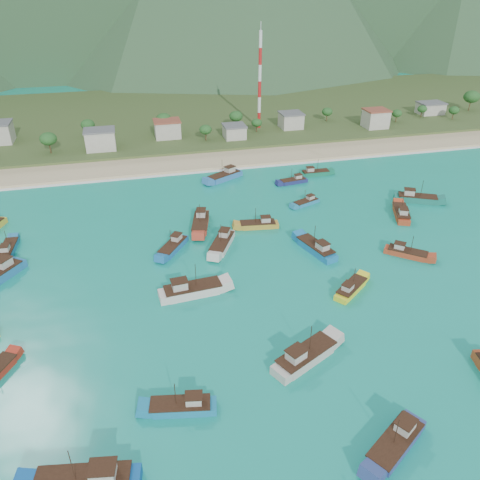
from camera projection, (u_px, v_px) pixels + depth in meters
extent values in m
plane|color=#0D9081|center=(232.00, 301.00, 91.52)|extent=(600.00, 600.00, 0.00)
cube|color=beige|center=(180.00, 163.00, 158.13)|extent=(400.00, 18.00, 1.20)
cube|color=#385123|center=(162.00, 117.00, 209.56)|extent=(400.00, 110.00, 2.40)
cube|color=white|center=(183.00, 173.00, 150.12)|extent=(400.00, 2.50, 0.08)
cube|color=beige|center=(0.00, 133.00, 170.95)|extent=(8.60, 9.39, 6.96)
cube|color=beige|center=(101.00, 140.00, 164.31)|extent=(10.08, 7.83, 6.59)
cube|color=beige|center=(167.00, 129.00, 176.49)|extent=(9.38, 7.83, 6.06)
cube|color=beige|center=(234.00, 132.00, 176.28)|extent=(7.70, 7.76, 4.46)
cube|color=beige|center=(291.00, 121.00, 187.61)|extent=(8.35, 8.05, 5.62)
cube|color=beige|center=(375.00, 119.00, 187.96)|extent=(8.81, 7.84, 6.70)
cube|color=beige|center=(430.00, 109.00, 206.78)|extent=(10.59, 7.58, 4.54)
cylinder|color=red|center=(259.00, 120.00, 187.83)|extent=(1.20, 1.20, 6.03)
cylinder|color=white|center=(259.00, 105.00, 184.84)|extent=(1.20, 1.20, 6.03)
cylinder|color=red|center=(260.00, 89.00, 181.85)|extent=(1.20, 1.20, 6.03)
cylinder|color=white|center=(260.00, 73.00, 178.86)|extent=(1.20, 1.20, 6.03)
cylinder|color=red|center=(260.00, 56.00, 175.88)|extent=(1.20, 1.20, 6.03)
cylinder|color=white|center=(261.00, 39.00, 172.89)|extent=(1.20, 1.20, 6.03)
cube|color=#B73A26|center=(201.00, 225.00, 117.92)|extent=(6.42, 12.56, 2.19)
cube|color=beige|center=(201.00, 213.00, 119.07)|extent=(2.81, 3.20, 1.78)
cylinder|color=#382114|center=(200.00, 213.00, 115.56)|extent=(0.12, 0.12, 4.93)
cube|color=teal|center=(306.00, 203.00, 129.68)|extent=(8.54, 5.34, 1.50)
cube|color=beige|center=(310.00, 197.00, 129.86)|extent=(2.30, 2.10, 1.22)
cylinder|color=#382114|center=(305.00, 196.00, 128.23)|extent=(0.12, 0.12, 3.37)
cube|color=#1A67AA|center=(173.00, 248.00, 108.20)|extent=(8.26, 10.12, 1.86)
cube|color=beige|center=(176.00, 238.00, 109.06)|extent=(2.85, 2.97, 1.51)
cylinder|color=#382114|center=(171.00, 238.00, 106.23)|extent=(0.12, 0.12, 4.18)
cube|color=beige|center=(103.00, 472.00, 56.90)|extent=(3.35, 2.88, 1.94)
cylinder|color=#382114|center=(72.00, 465.00, 55.83)|extent=(0.12, 0.12, 5.38)
cube|color=navy|center=(293.00, 182.00, 142.90)|extent=(8.97, 3.73, 1.58)
cube|color=beige|center=(298.00, 177.00, 142.76)|extent=(2.18, 1.85, 1.29)
cylinder|color=#382114|center=(292.00, 174.00, 141.46)|extent=(0.12, 0.12, 3.56)
cube|color=#1572B1|center=(315.00, 249.00, 107.66)|extent=(6.55, 12.00, 2.09)
cube|color=beige|center=(323.00, 246.00, 104.96)|extent=(2.77, 3.11, 1.70)
cylinder|color=#382114|center=(315.00, 235.00, 106.47)|extent=(0.12, 0.12, 4.71)
cube|color=#AF3E20|center=(407.00, 254.00, 105.95)|extent=(9.11, 8.35, 1.74)
cube|color=beige|center=(400.00, 246.00, 105.92)|extent=(2.79, 2.74, 1.41)
cylinder|color=#382114|center=(412.00, 244.00, 104.34)|extent=(0.12, 0.12, 3.91)
cube|color=#1578A5|center=(180.00, 408.00, 68.38)|extent=(10.29, 4.71, 1.80)
cube|color=beige|center=(194.00, 399.00, 67.67)|extent=(2.55, 2.20, 1.47)
cylinder|color=#382114|center=(175.00, 394.00, 66.90)|extent=(0.12, 0.12, 4.06)
cube|color=#AB3C1D|center=(401.00, 214.00, 123.48)|extent=(7.09, 11.20, 1.96)
cube|color=beige|center=(403.00, 211.00, 120.71)|extent=(2.77, 3.02, 1.60)
cylinder|color=#382114|center=(403.00, 202.00, 122.43)|extent=(0.12, 0.12, 4.42)
cube|color=silver|center=(193.00, 291.00, 93.08)|extent=(12.96, 4.83, 2.31)
cube|color=beige|center=(180.00, 285.00, 91.32)|extent=(3.07, 2.56, 1.87)
cylinder|color=#382114|center=(196.00, 275.00, 91.43)|extent=(0.12, 0.12, 5.19)
cube|color=yellow|center=(351.00, 289.00, 94.20)|extent=(9.18, 7.99, 1.72)
cube|color=beige|center=(348.00, 287.00, 92.12)|extent=(2.76, 2.68, 1.40)
cylinder|color=#382114|center=(354.00, 276.00, 93.19)|extent=(0.12, 0.12, 3.86)
cube|color=beige|center=(4.00, 263.00, 98.28)|extent=(3.59, 3.71, 1.88)
cube|color=gold|center=(258.00, 226.00, 117.87)|extent=(10.13, 4.13, 1.79)
cube|color=beige|center=(266.00, 220.00, 117.27)|extent=(2.45, 2.07, 1.45)
cylinder|color=#382114|center=(256.00, 215.00, 116.37)|extent=(0.12, 0.12, 4.03)
cube|color=beige|center=(306.00, 357.00, 77.12)|extent=(12.80, 8.85, 2.27)
cube|color=beige|center=(296.00, 355.00, 74.67)|extent=(3.55, 3.31, 1.84)
cylinder|color=#382114|center=(311.00, 338.00, 75.70)|extent=(0.12, 0.12, 5.10)
cube|color=#187061|center=(417.00, 199.00, 131.19)|extent=(11.99, 8.35, 2.12)
cube|color=beige|center=(409.00, 192.00, 130.70)|extent=(3.34, 3.11, 1.73)
cylinder|color=#382114|center=(422.00, 188.00, 129.35)|extent=(0.12, 0.12, 4.78)
cube|color=silver|center=(222.00, 245.00, 109.28)|extent=(8.29, 11.61, 2.07)
cube|color=beige|center=(224.00, 233.00, 110.31)|extent=(3.05, 3.26, 1.68)
cylinder|color=#382114|center=(221.00, 234.00, 107.08)|extent=(0.12, 0.12, 4.65)
cube|color=navy|center=(395.00, 445.00, 62.83)|extent=(11.25, 8.70, 2.03)
cube|color=beige|center=(405.00, 426.00, 63.34)|extent=(3.24, 3.08, 1.65)
cylinder|color=#382114|center=(396.00, 432.00, 60.80)|extent=(0.12, 0.12, 4.58)
cube|color=#1D6C9B|center=(9.00, 250.00, 107.56)|extent=(3.31, 9.62, 1.72)
cube|color=beige|center=(5.00, 248.00, 105.13)|extent=(1.85, 2.25, 1.40)
cylinder|color=#382114|center=(6.00, 238.00, 106.63)|extent=(0.12, 0.12, 3.88)
cube|color=#106F50|center=(315.00, 174.00, 148.60)|extent=(9.50, 3.08, 1.71)
cube|color=beige|center=(310.00, 170.00, 147.49)|extent=(2.19, 1.79, 1.39)
cylinder|color=#382114|center=(318.00, 165.00, 147.32)|extent=(0.12, 0.12, 3.85)
cube|color=#2E6EB1|center=(224.00, 177.00, 145.30)|extent=(12.19, 8.86, 2.18)
cube|color=beige|center=(230.00, 169.00, 145.77)|extent=(3.44, 3.23, 1.77)
cylinder|color=#382114|center=(222.00, 167.00, 143.15)|extent=(0.12, 0.12, 4.89)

